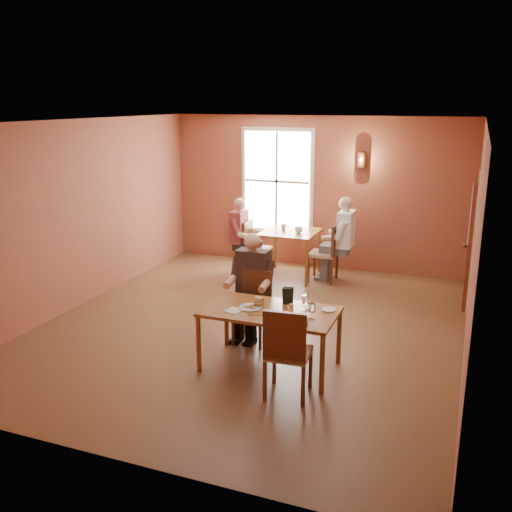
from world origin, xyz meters
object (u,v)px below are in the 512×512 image
(diner_white, at_px, (325,241))
(diner_maroon, at_px, (257,237))
(chair_diner_main, at_px, (252,308))
(chair_empty, at_px, (289,351))
(main_table, at_px, (270,339))
(diner_main, at_px, (251,294))
(second_table, at_px, (290,254))
(chair_diner_maroon, at_px, (258,248))
(chair_diner_white, at_px, (323,252))

(diner_white, relative_size, diner_maroon, 1.08)
(chair_diner_main, height_order, diner_white, diner_white)
(chair_empty, bearing_deg, diner_maroon, 110.24)
(chair_diner_main, bearing_deg, main_table, 127.57)
(diner_main, xyz_separation_m, diner_white, (0.24, 3.14, 0.04))
(main_table, distance_m, second_table, 3.88)
(chair_empty, height_order, second_table, chair_empty)
(second_table, distance_m, diner_maroon, 0.73)
(chair_empty, relative_size, diner_white, 0.71)
(diner_main, distance_m, chair_diner_maroon, 3.33)
(diner_white, height_order, chair_diner_maroon, diner_white)
(main_table, height_order, chair_empty, chair_empty)
(chair_diner_main, xyz_separation_m, diner_maroon, (-1.12, 3.11, 0.22))
(second_table, height_order, diner_white, diner_white)
(chair_empty, distance_m, diner_maroon, 4.81)
(chair_diner_maroon, bearing_deg, diner_main, 19.16)
(main_table, height_order, second_table, second_table)
(chair_diner_main, xyz_separation_m, chair_diner_maroon, (-1.09, 3.11, 0.02))
(main_table, bearing_deg, second_table, 104.05)
(chair_empty, distance_m, chair_diner_white, 4.41)
(diner_maroon, bearing_deg, second_table, 90.00)
(main_table, bearing_deg, diner_white, 93.98)
(chair_empty, distance_m, second_table, 4.56)
(diner_main, relative_size, chair_diner_maroon, 1.41)
(diner_maroon, bearing_deg, chair_diner_white, 90.00)
(chair_diner_main, height_order, chair_diner_white, chair_diner_white)
(diner_maroon, bearing_deg, main_table, 23.32)
(diner_white, bearing_deg, chair_empty, -170.94)
(chair_diner_white, relative_size, diner_maroon, 0.76)
(chair_diner_white, bearing_deg, chair_empty, -170.55)
(chair_diner_main, relative_size, chair_diner_white, 0.91)
(main_table, bearing_deg, chair_diner_main, 127.57)
(diner_main, height_order, diner_maroon, diner_main)
(diner_main, height_order, chair_diner_white, diner_main)
(chair_empty, xyz_separation_m, diner_white, (-0.69, 4.35, 0.22))
(chair_empty, bearing_deg, chair_diner_white, 94.40)
(diner_main, bearing_deg, chair_diner_maroon, -70.84)
(chair_diner_main, relative_size, chair_empty, 0.91)
(main_table, xyz_separation_m, diner_maroon, (-1.62, 3.76, 0.33))
(chair_empty, bearing_deg, chair_diner_main, 122.01)
(chair_diner_white, relative_size, diner_white, 0.71)
(diner_main, relative_size, diner_white, 0.94)
(diner_main, height_order, diner_white, diner_white)
(diner_main, bearing_deg, chair_diner_main, -90.00)
(diner_white, xyz_separation_m, diner_maroon, (-1.36, 0.00, -0.05))
(second_table, distance_m, chair_diner_white, 0.66)
(diner_maroon, bearing_deg, chair_diner_main, 19.82)
(chair_diner_maroon, bearing_deg, diner_maroon, -90.00)
(chair_diner_maroon, bearing_deg, chair_diner_white, 90.00)
(main_table, xyz_separation_m, chair_diner_white, (-0.29, 3.76, 0.16))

